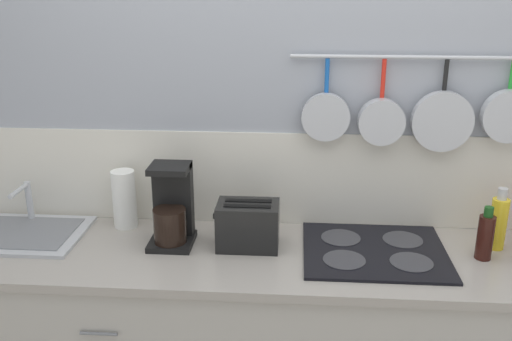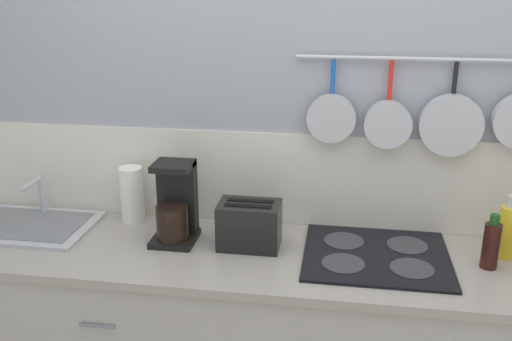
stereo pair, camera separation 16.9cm
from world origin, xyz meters
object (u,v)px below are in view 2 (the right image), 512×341
Objects in this scene: coffee_maker at (175,208)px; bottle_dish_soap at (491,244)px; toaster at (249,225)px; paper_towel_roll at (132,195)px; bottle_hot_sauce at (507,230)px.

bottle_dish_soap is at bearing -2.59° from coffee_maker.
paper_towel_roll is at bearing 163.73° from toaster.
paper_towel_roll is 0.28m from coffee_maker.
coffee_maker is at bearing 176.10° from toaster.
coffee_maker is 1.31m from bottle_hot_sauce.
toaster is 1.03× the size of bottle_hot_sauce.
bottle_hot_sauce is (0.08, 0.10, 0.02)m from bottle_dish_soap.
bottle_hot_sauce is at bearing -3.65° from paper_towel_roll.
bottle_dish_soap is at bearing -2.14° from toaster.
bottle_dish_soap is 0.12m from bottle_hot_sauce.
coffee_maker reaches higher than paper_towel_roll.
bottle_dish_soap is (1.47, -0.20, -0.03)m from paper_towel_roll.
bottle_hot_sauce reaches higher than toaster.
toaster is 1.22× the size of bottle_dish_soap.
bottle_hot_sauce is (1.31, 0.04, -0.02)m from coffee_maker.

